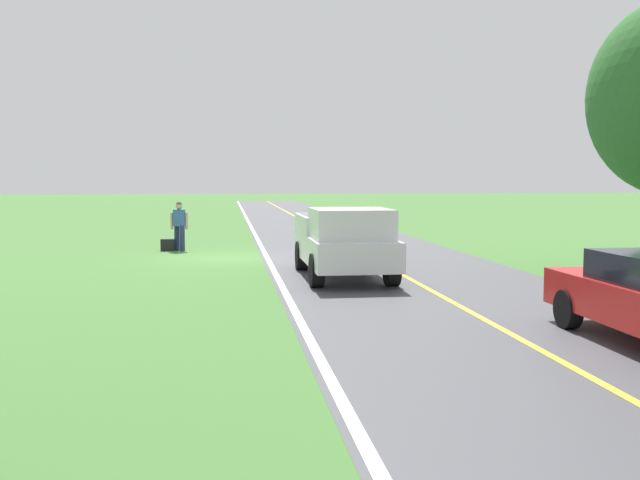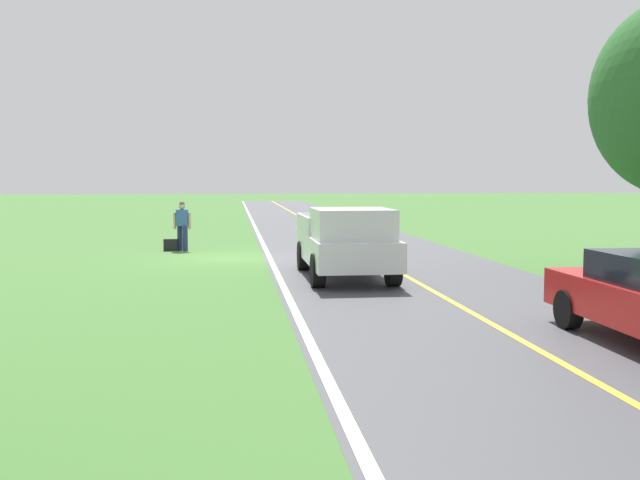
{
  "view_description": "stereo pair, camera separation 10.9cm",
  "coord_description": "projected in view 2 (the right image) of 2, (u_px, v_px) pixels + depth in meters",
  "views": [
    {
      "loc": [
        -0.08,
        23.27,
        2.54
      ],
      "look_at": [
        -1.81,
        9.98,
        1.4
      ],
      "focal_mm": 40.42,
      "sensor_mm": 36.0,
      "label": 1
    },
    {
      "loc": [
        -0.19,
        23.28,
        2.54
      ],
      "look_at": [
        -1.81,
        9.98,
        1.4
      ],
      "focal_mm": 40.42,
      "sensor_mm": 36.0,
      "label": 2
    }
  ],
  "objects": [
    {
      "name": "ground_plane",
      "position": [
        227.0,
        258.0,
        23.22
      ],
      "size": [
        200.0,
        200.0,
        0.0
      ],
      "primitive_type": "plane",
      "color": "#427033"
    },
    {
      "name": "road_surface",
      "position": [
        370.0,
        256.0,
        23.78
      ],
      "size": [
        6.99,
        120.0,
        0.0
      ],
      "primitive_type": "cube",
      "color": "#47474C",
      "rests_on": "ground"
    },
    {
      "name": "lane_edge_line",
      "position": [
        269.0,
        257.0,
        23.38
      ],
      "size": [
        0.16,
        117.6,
        0.0
      ],
      "primitive_type": "cube",
      "color": "silver",
      "rests_on": "ground"
    },
    {
      "name": "lane_centre_line",
      "position": [
        370.0,
        256.0,
        23.78
      ],
      "size": [
        0.14,
        117.6,
        0.0
      ],
      "primitive_type": "cube",
      "color": "gold",
      "rests_on": "ground"
    },
    {
      "name": "hitchhiker_walking",
      "position": [
        182.0,
        223.0,
        25.45
      ],
      "size": [
        0.62,
        0.53,
        1.75
      ],
      "color": "navy",
      "rests_on": "ground"
    },
    {
      "name": "suitcase_carried",
      "position": [
        170.0,
        245.0,
        25.41
      ],
      "size": [
        0.47,
        0.23,
        0.42
      ],
      "primitive_type": "cube",
      "rotation": [
        0.0,
        0.0,
        1.5
      ],
      "color": "black",
      "rests_on": "ground"
    },
    {
      "name": "pickup_truck_passing",
      "position": [
        346.0,
        241.0,
        18.29
      ],
      "size": [
        2.12,
        5.41,
        1.82
      ],
      "color": "silver",
      "rests_on": "ground"
    }
  ]
}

